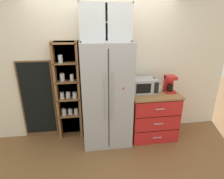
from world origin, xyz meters
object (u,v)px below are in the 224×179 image
at_px(microwave, 144,85).
at_px(mug_cream, 159,89).
at_px(refrigerator, 106,95).
at_px(chalkboard_menu, 38,100).
at_px(bottle_clear, 153,85).
at_px(bottle_green, 154,86).
at_px(coffee_maker, 169,84).
at_px(mug_sage, 154,90).

distance_m(microwave, mug_cream, 0.30).
bearing_deg(refrigerator, mug_cream, 3.38).
height_order(microwave, mug_cream, microwave).
height_order(mug_cream, chalkboard_menu, chalkboard_menu).
height_order(bottle_clear, bottle_green, bottle_green).
height_order(refrigerator, microwave, refrigerator).
xyz_separation_m(mug_cream, chalkboard_menu, (-2.22, 0.25, -0.20)).
bearing_deg(bottle_clear, coffee_maker, -16.05).
bearing_deg(chalkboard_menu, mug_sage, -7.20).
bearing_deg(refrigerator, bottle_clear, 6.83).
distance_m(microwave, mug_sage, 0.20).
bearing_deg(bottle_green, microwave, 172.45).
distance_m(bottle_green, chalkboard_menu, 2.14).
bearing_deg(bottle_clear, microwave, -167.28).
height_order(coffee_maker, bottle_green, coffee_maker).
height_order(bottle_green, chalkboard_menu, chalkboard_menu).
relative_size(microwave, mug_cream, 3.57).
height_order(mug_sage, bottle_clear, bottle_clear).
bearing_deg(mug_sage, microwave, 171.47).
relative_size(mug_sage, bottle_green, 0.40).
relative_size(bottle_clear, chalkboard_menu, 0.18).
bearing_deg(mug_sage, mug_cream, 10.57).
distance_m(refrigerator, coffee_maker, 1.17).
height_order(microwave, mug_sage, microwave).
xyz_separation_m(mug_sage, chalkboard_menu, (-2.11, 0.27, -0.19)).
xyz_separation_m(bottle_clear, chalkboard_menu, (-2.10, 0.20, -0.26)).
relative_size(coffee_maker, bottle_green, 1.12).
bearing_deg(chalkboard_menu, mug_cream, -6.32).
distance_m(coffee_maker, chalkboard_menu, 2.42).
bearing_deg(bottle_green, chalkboard_menu, 172.89).
xyz_separation_m(microwave, chalkboard_menu, (-1.93, 0.24, -0.28)).
xyz_separation_m(bottle_clear, bottle_green, (0.00, -0.06, 0.00)).
distance_m(mug_sage, chalkboard_menu, 2.13).
height_order(coffee_maker, bottle_clear, coffee_maker).
bearing_deg(refrigerator, microwave, 5.30).
height_order(mug_cream, bottle_green, bottle_green).
distance_m(mug_cream, bottle_green, 0.14).
bearing_deg(microwave, mug_sage, -8.53).
xyz_separation_m(coffee_maker, chalkboard_menu, (-2.39, 0.28, -0.30)).
distance_m(mug_cream, chalkboard_menu, 2.24).
bearing_deg(mug_cream, bottle_clear, 157.53).
height_order(refrigerator, chalkboard_menu, refrigerator).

